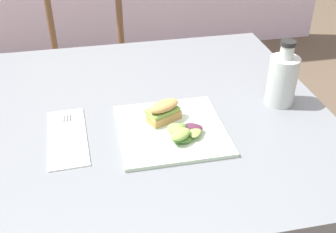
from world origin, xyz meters
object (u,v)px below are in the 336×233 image
at_px(sandwich_half_front, 164,111).
at_px(bottle_cold_brew, 282,82).
at_px(chair_wooden_far, 88,64).
at_px(dining_table, 127,151).
at_px(plate_lunch, 171,130).
at_px(fork_on_napkin, 67,132).

relative_size(sandwich_half_front, bottle_cold_brew, 0.53).
height_order(chair_wooden_far, bottle_cold_brew, bottle_cold_brew).
relative_size(dining_table, chair_wooden_far, 1.27).
bearing_deg(plate_lunch, fork_on_napkin, 170.33).
relative_size(fork_on_napkin, bottle_cold_brew, 1.00).
height_order(dining_table, fork_on_napkin, fork_on_napkin).
distance_m(plate_lunch, fork_on_napkin, 0.26).
distance_m(dining_table, plate_lunch, 0.20).
relative_size(chair_wooden_far, bottle_cold_brew, 4.70).
relative_size(dining_table, fork_on_napkin, 5.95).
bearing_deg(sandwich_half_front, bottle_cold_brew, 6.23).
bearing_deg(chair_wooden_far, dining_table, -84.48).
xyz_separation_m(dining_table, plate_lunch, (0.11, -0.11, 0.13)).
relative_size(dining_table, plate_lunch, 4.14).
xyz_separation_m(sandwich_half_front, fork_on_napkin, (-0.25, 0.00, -0.03)).
bearing_deg(bottle_cold_brew, fork_on_napkin, -176.69).
bearing_deg(plate_lunch, dining_table, 133.82).
bearing_deg(sandwich_half_front, plate_lunch, -74.85).
relative_size(dining_table, bottle_cold_brew, 5.95).
height_order(dining_table, bottle_cold_brew, bottle_cold_brew).
distance_m(sandwich_half_front, bottle_cold_brew, 0.34).
xyz_separation_m(chair_wooden_far, plate_lunch, (0.20, -1.04, 0.30)).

